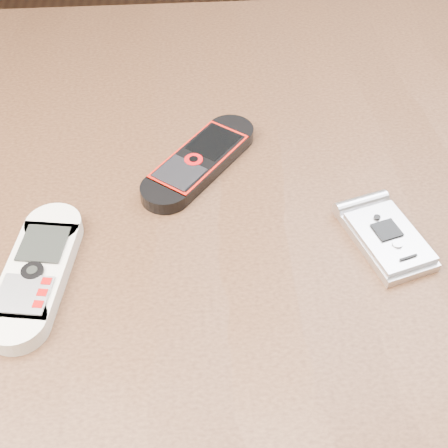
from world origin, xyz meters
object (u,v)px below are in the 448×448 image
at_px(table, 219,310).
at_px(nokia_white, 37,272).
at_px(motorola_razr, 387,237).
at_px(nokia_black_red, 200,161).

distance_m(table, nokia_white, 0.18).
xyz_separation_m(nokia_white, motorola_razr, (0.27, 0.02, -0.00)).
distance_m(table, nokia_black_red, 0.14).
bearing_deg(nokia_white, motorola_razr, 12.81).
height_order(table, nokia_white, nokia_white).
bearing_deg(motorola_razr, nokia_black_red, 127.11).
bearing_deg(nokia_black_red, motorola_razr, 2.81).
height_order(nokia_white, motorola_razr, nokia_white).
xyz_separation_m(table, nokia_white, (-0.14, -0.04, 0.11)).
relative_size(table, nokia_black_red, 8.43).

